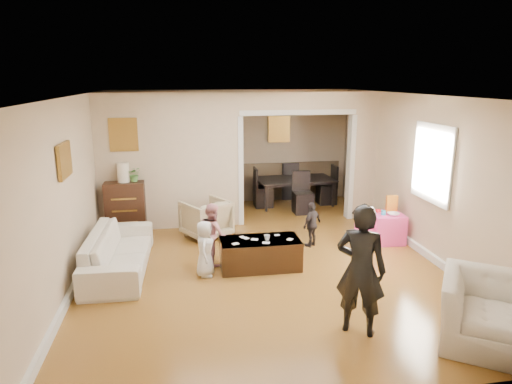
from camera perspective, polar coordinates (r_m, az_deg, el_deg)
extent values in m
plane|color=#AB762C|center=(7.49, 0.26, -8.18)|extent=(7.00, 7.00, 0.00)
cube|color=#BFA98B|center=(8.76, -10.72, 3.75)|extent=(2.75, 0.18, 2.60)
cube|color=#BFA98B|center=(9.50, 13.22, 4.43)|extent=(0.55, 0.18, 2.60)
cube|color=#BFA98B|center=(8.93, 5.32, 11.41)|extent=(2.22, 0.18, 0.35)
cube|color=white|center=(7.65, 21.46, 3.40)|extent=(0.03, 0.95, 1.10)
cube|color=brown|center=(8.64, -16.41, 6.97)|extent=(0.45, 0.03, 0.55)
cube|color=brown|center=(6.49, -23.06, 3.71)|extent=(0.03, 0.55, 0.40)
cube|color=brown|center=(10.58, 2.92, 7.94)|extent=(0.45, 0.03, 0.55)
imported|color=white|center=(7.19, -16.96, -7.16)|extent=(0.90, 2.14, 0.62)
imported|color=tan|center=(8.34, -6.32, -3.35)|extent=(1.03, 1.04, 0.70)
imported|color=white|center=(5.69, 28.32, -13.43)|extent=(1.53, 1.50, 0.75)
cube|color=#361C10|center=(8.79, -16.14, -1.92)|extent=(0.72, 0.41, 0.99)
cylinder|color=#F9ECCB|center=(8.63, -16.45, 2.39)|extent=(0.22, 0.22, 0.36)
imported|color=#487F38|center=(8.62, -15.11, 2.18)|extent=(0.25, 0.21, 0.27)
cube|color=#392212|center=(7.01, 0.51, -7.79)|extent=(1.23, 0.63, 0.46)
imported|color=silver|center=(6.89, 1.41, -5.80)|extent=(0.09, 0.09, 0.08)
cube|color=#FF43A0|center=(8.39, 16.15, -4.36)|extent=(0.57, 0.57, 0.52)
cube|color=yellow|center=(8.42, 16.78, -1.43)|extent=(0.20, 0.08, 0.30)
cylinder|color=#28B2CA|center=(8.22, 15.81, -2.53)|extent=(0.08, 0.08, 0.08)
cube|color=red|center=(8.36, 15.19, -2.30)|extent=(0.09, 0.08, 0.05)
imported|color=white|center=(8.23, 16.96, -2.70)|extent=(0.21, 0.21, 0.05)
imported|color=black|center=(10.41, 4.99, 0.00)|extent=(1.80, 1.08, 0.61)
imported|color=black|center=(5.26, 13.10, -9.54)|extent=(0.67, 0.62, 1.54)
imported|color=silver|center=(6.71, -6.47, -7.14)|extent=(0.34, 0.46, 0.85)
imported|color=#D18387|center=(7.12, -5.50, -5.27)|extent=(0.50, 0.57, 0.98)
imported|color=black|center=(7.87, 7.09, -4.07)|extent=(0.49, 0.44, 0.80)
cube|color=white|center=(6.98, -1.28, -5.86)|extent=(0.10, 0.11, 0.00)
cube|color=white|center=(7.04, -1.72, -5.71)|extent=(0.10, 0.11, 0.00)
cube|color=white|center=(6.93, -0.18, -6.01)|extent=(0.13, 0.11, 0.00)
cube|color=white|center=(7.13, 2.68, -5.46)|extent=(0.09, 0.08, 0.00)
cube|color=white|center=(6.77, -2.62, -6.55)|extent=(0.12, 0.11, 0.00)
cube|color=white|center=(6.96, 4.31, -5.98)|extent=(0.12, 0.12, 0.00)
cube|color=white|center=(6.80, 1.29, -6.44)|extent=(0.13, 0.11, 0.00)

